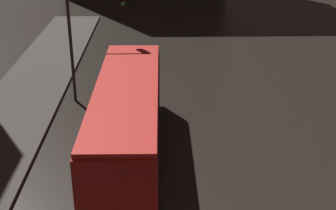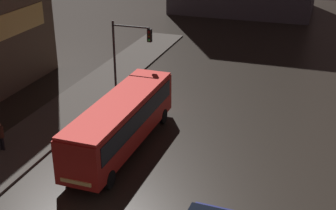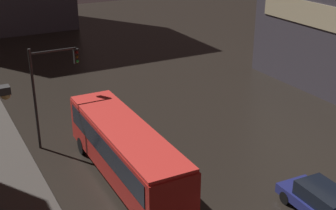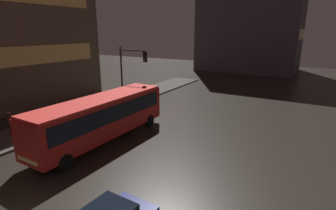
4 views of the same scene
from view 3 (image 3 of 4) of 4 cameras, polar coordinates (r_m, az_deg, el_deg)
sidewalk_left at (r=25.06m, az=-18.75°, el=-10.78°), size 4.00×48.00×0.15m
bus_near at (r=24.48m, az=-5.22°, el=-5.26°), size 2.64×11.07×3.18m
car_taxi at (r=23.41m, az=18.48°, el=-11.26°), size 2.08×4.78×1.51m
traffic_light_main at (r=28.24m, az=-14.23°, el=2.90°), size 2.92×0.35×6.23m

